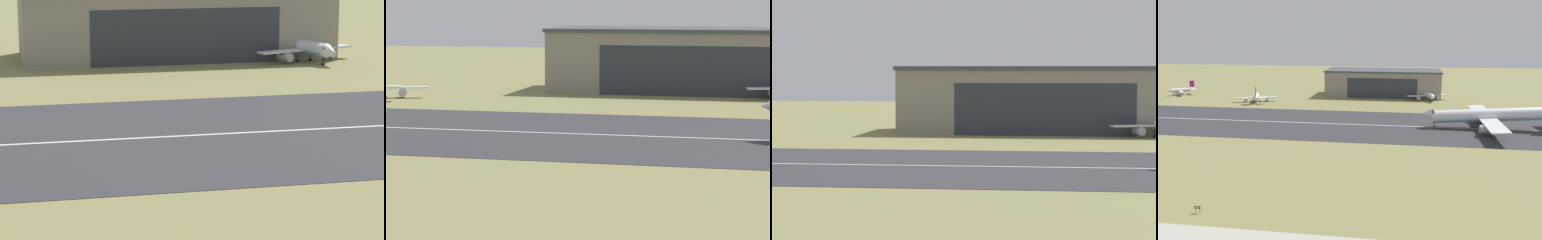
# 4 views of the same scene
# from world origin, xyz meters

# --- Properties ---
(runway_strip) EXTENTS (458.57, 55.83, 0.06)m
(runway_strip) POSITION_xyz_m (0.00, 122.02, 0.03)
(runway_strip) COLOR #333338
(runway_strip) RESTS_ON ground_plane
(runway_centreline) EXTENTS (412.72, 0.70, 0.01)m
(runway_centreline) POSITION_xyz_m (0.00, 122.02, 0.07)
(runway_centreline) COLOR silver
(runway_centreline) RESTS_ON runway_strip
(hangar_building) EXTENTS (71.66, 28.87, 16.32)m
(hangar_building) POSITION_xyz_m (38.30, 203.68, 8.18)
(hangar_building) COLOR gray
(hangar_building) RESTS_ON ground_plane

